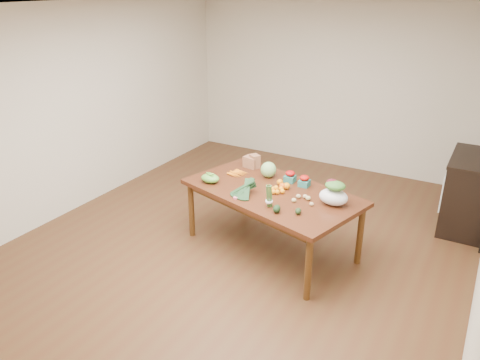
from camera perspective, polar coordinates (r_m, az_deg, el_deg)
The scene contains 26 objects.
floor at distance 5.72m, azimuth 0.79°, elevation -7.47°, with size 6.00×6.00×0.00m, color #4F331B.
ceiling at distance 4.93m, azimuth 0.97°, elevation 20.64°, with size 5.00×6.00×0.02m, color white.
room_walls at distance 5.17m, azimuth 0.87°, elevation 5.51°, with size 5.02×6.02×2.70m.
dining_table at distance 5.42m, azimuth 3.84°, elevation -4.88°, with size 1.94×1.08×0.75m, color #492011.
cabinet at distance 6.52m, azimuth 26.03°, elevation -1.36°, with size 0.52×1.02×0.94m, color black.
dish_towel at distance 6.20m, azimuth 23.51°, elevation -1.31°, with size 0.02×0.28×0.45m, color white.
paper_bag at distance 5.86m, azimuth 1.39°, elevation 2.35°, with size 0.24×0.20×0.17m, color brown, non-canonical shape.
cabbage at distance 5.57m, azimuth 3.49°, elevation 1.27°, with size 0.19×0.19×0.19m, color #9CD178.
strawberry_basket_a at distance 5.47m, azimuth 6.12°, elevation 0.31°, with size 0.12×0.12×0.11m, color #AE0D0B, non-canonical shape.
strawberry_basket_b at distance 5.38m, azimuth 7.85°, elevation -0.23°, with size 0.12×0.12×0.11m, color red, non-canonical shape.
orange_a at distance 5.38m, azimuth 4.89°, elevation -0.27°, with size 0.07×0.07×0.07m, color orange.
orange_b at distance 5.28m, azimuth 5.70°, elevation -0.74°, with size 0.08×0.08×0.08m, color orange.
orange_c at distance 5.27m, azimuth 5.19°, elevation -0.75°, with size 0.08×0.08×0.08m, color orange.
mandarin_cluster at distance 5.19m, azimuth 4.40°, elevation -1.08°, with size 0.18×0.18×0.09m, color orange, non-canonical shape.
carrots at distance 5.66m, azimuth -0.26°, elevation 0.81°, with size 0.22×0.22×0.03m, color orange, non-canonical shape.
snap_pea_bag at distance 5.44m, azimuth -3.66°, elevation 0.21°, with size 0.23×0.17×0.10m, color #53A738.
kale_bunch at distance 5.07m, azimuth 0.25°, elevation -1.15°, with size 0.32×0.40×0.16m, color black, non-canonical shape.
asparagus_bundle at distance 4.82m, azimuth 3.59°, elevation -1.95°, with size 0.08×0.08×0.25m, color #4F7134, non-canonical shape.
potato_a at distance 5.08m, azimuth 7.14°, elevation -1.98°, with size 0.06×0.05×0.05m, color tan.
potato_b at distance 4.99m, azimuth 6.59°, elevation -2.45°, with size 0.05×0.05×0.04m, color #CEC077.
potato_c at distance 5.05m, azimuth 8.30°, elevation -2.20°, with size 0.06×0.05×0.05m, color tan.
potato_d at distance 5.09m, azimuth 7.95°, elevation -2.00°, with size 0.05×0.05×0.05m, color tan.
potato_e at distance 4.94m, azimuth 8.72°, elevation -2.91°, with size 0.05×0.04×0.04m, color tan.
avocado_a at distance 4.76m, azimuth 4.50°, elevation -3.51°, with size 0.08×0.11×0.08m, color black.
avocado_b at distance 4.75m, azimuth 7.11°, elevation -3.78°, with size 0.06×0.09×0.06m, color black.
salad_bag at distance 4.97m, azimuth 11.35°, elevation -1.69°, with size 0.31×0.23×0.24m, color silver, non-canonical shape.
Camera 1 is at (2.37, -4.32, 2.92)m, focal length 35.00 mm.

